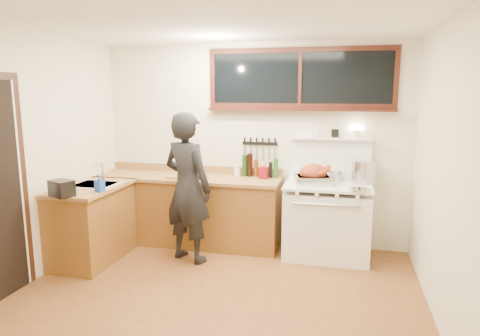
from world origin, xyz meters
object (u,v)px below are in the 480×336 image
(vintage_stove, at_px, (327,219))
(man, at_px, (188,187))
(cutting_board, at_px, (187,173))
(roast_turkey, at_px, (313,176))

(vintage_stove, distance_m, man, 1.72)
(vintage_stove, height_order, man, man)
(vintage_stove, bearing_deg, cutting_board, -178.70)
(vintage_stove, distance_m, cutting_board, 1.84)
(man, height_order, cutting_board, man)
(vintage_stove, bearing_deg, man, -162.06)
(vintage_stove, bearing_deg, roast_turkey, -165.01)
(roast_turkey, bearing_deg, vintage_stove, 14.99)
(vintage_stove, relative_size, man, 0.90)
(man, bearing_deg, cutting_board, 111.18)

